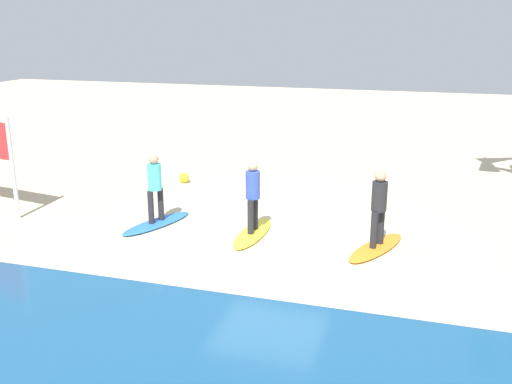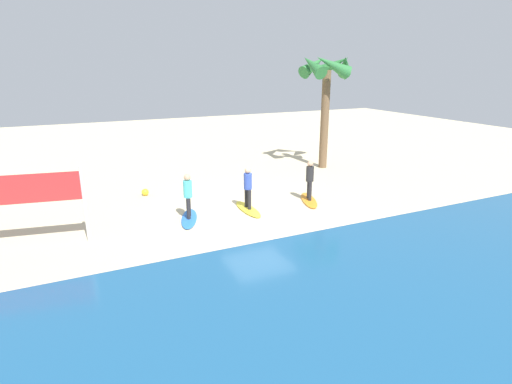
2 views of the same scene
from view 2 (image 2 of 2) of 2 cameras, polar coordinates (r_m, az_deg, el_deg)
The scene contains 9 objects.
ground_plane at distance 16.28m, azimuth 0.31°, elevation -2.38°, with size 60.00×60.00×0.00m, color beige.
surfboard_orange at distance 17.34m, azimuth 7.34°, elevation -1.13°, with size 2.10×0.56×0.09m, color orange.
surfer_orange at distance 17.06m, azimuth 7.46°, elevation 2.04°, with size 0.32×0.44×1.64m.
surfboard_yellow at distance 16.15m, azimuth -1.12°, elevation -2.37°, with size 2.10×0.56×0.09m, color yellow.
surfer_yellow at distance 15.85m, azimuth -1.14°, elevation 1.01°, with size 0.32×0.46×1.64m.
surfboard_blue at distance 15.38m, azimuth -9.24°, elevation -3.63°, with size 2.10×0.56×0.09m, color blue.
surfer_blue at distance 15.06m, azimuth -9.42°, elevation -0.10°, with size 0.32×0.44×1.64m.
palm_tree at distance 22.61m, azimuth 9.79°, elevation 15.59°, with size 2.88×3.03×6.14m.
beach_ball at distance 18.55m, azimuth -15.10°, elevation -0.02°, with size 0.30×0.30×0.30m, color yellow.
Camera 2 is at (6.62, 13.84, 5.45)m, focal length 28.88 mm.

